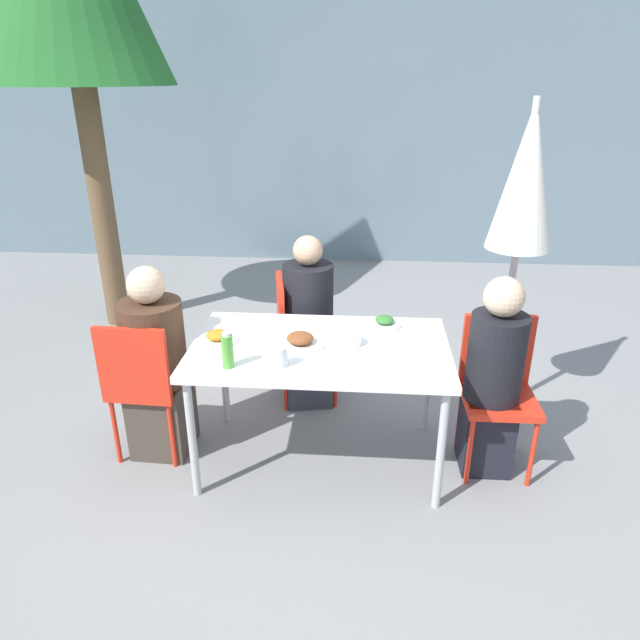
% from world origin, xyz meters
% --- Properties ---
extents(ground_plane, '(24.00, 24.00, 0.00)m').
position_xyz_m(ground_plane, '(0.00, 0.00, 0.00)').
color(ground_plane, gray).
extents(building_facade, '(10.00, 0.20, 3.00)m').
position_xyz_m(building_facade, '(0.00, 4.12, 1.50)').
color(building_facade, slate).
rests_on(building_facade, ground).
extents(dining_table, '(1.42, 0.85, 0.76)m').
position_xyz_m(dining_table, '(0.00, 0.00, 0.70)').
color(dining_table, white).
rests_on(dining_table, ground).
extents(chair_left, '(0.42, 0.42, 0.89)m').
position_xyz_m(chair_left, '(-1.01, -0.04, 0.52)').
color(chair_left, red).
rests_on(chair_left, ground).
extents(person_left, '(0.36, 0.36, 1.17)m').
position_xyz_m(person_left, '(-0.96, 0.04, 0.55)').
color(person_left, '#473D33').
rests_on(person_left, ground).
extents(chair_right, '(0.41, 0.41, 0.89)m').
position_xyz_m(chair_right, '(1.01, 0.09, 0.52)').
color(chair_right, red).
rests_on(chair_right, ground).
extents(person_right, '(0.31, 0.31, 1.17)m').
position_xyz_m(person_right, '(0.96, 0.01, 0.56)').
color(person_right, black).
rests_on(person_right, ground).
extents(chair_far, '(0.47, 0.47, 0.89)m').
position_xyz_m(chair_far, '(-0.22, 0.71, 0.52)').
color(chair_far, red).
rests_on(chair_far, ground).
extents(person_far, '(0.35, 0.35, 1.19)m').
position_xyz_m(person_far, '(-0.13, 0.67, 0.56)').
color(person_far, '#383842').
rests_on(person_far, ground).
extents(closed_umbrella, '(0.39, 0.39, 2.02)m').
position_xyz_m(closed_umbrella, '(1.15, 0.63, 1.50)').
color(closed_umbrella, '#333333').
rests_on(closed_umbrella, ground).
extents(plate_0, '(0.27, 0.27, 0.07)m').
position_xyz_m(plate_0, '(-0.11, -0.01, 0.78)').
color(plate_0, white).
rests_on(plate_0, dining_table).
extents(plate_1, '(0.22, 0.22, 0.06)m').
position_xyz_m(plate_1, '(-0.57, 0.01, 0.78)').
color(plate_1, white).
rests_on(plate_1, dining_table).
extents(plate_2, '(0.20, 0.20, 0.06)m').
position_xyz_m(plate_2, '(0.36, 0.30, 0.78)').
color(plate_2, white).
rests_on(plate_2, dining_table).
extents(bottle, '(0.06, 0.06, 0.19)m').
position_xyz_m(bottle, '(-0.44, -0.29, 0.85)').
color(bottle, '#51A338').
rests_on(bottle, dining_table).
extents(drinking_cup, '(0.08, 0.08, 0.11)m').
position_xyz_m(drinking_cup, '(-0.18, -0.26, 0.81)').
color(drinking_cup, silver).
rests_on(drinking_cup, dining_table).
extents(salad_bowl, '(0.14, 0.14, 0.06)m').
position_xyz_m(salad_bowl, '(0.16, 0.03, 0.78)').
color(salad_bowl, white).
rests_on(salad_bowl, dining_table).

